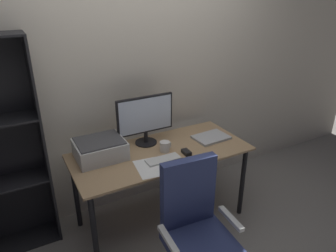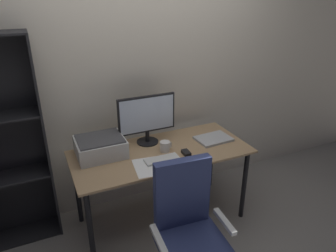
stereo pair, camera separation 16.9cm
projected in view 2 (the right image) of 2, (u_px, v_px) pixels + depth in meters
The scene contains 12 objects.
ground_plane at pixel (162, 218), 3.03m from camera, with size 12.00×12.00×0.00m, color gray.
back_wall at pixel (139, 75), 2.94m from camera, with size 6.40×0.10×2.60m, color beige.
desk at pixel (161, 159), 2.77m from camera, with size 1.55×0.70×0.74m.
monitor at pixel (147, 117), 2.78m from camera, with size 0.53×0.20×0.45m.
keyboard at pixel (162, 159), 2.58m from camera, with size 0.29×0.11×0.02m, color silver.
mouse at pixel (186, 153), 2.67m from camera, with size 0.06×0.10×0.03m, color black.
coffee_mug at pixel (165, 146), 2.71m from camera, with size 0.10×0.09×0.09m.
laptop at pixel (213, 139), 2.93m from camera, with size 0.32×0.23×0.02m, color #B7BABC.
printer at pixel (100, 147), 2.64m from camera, with size 0.40×0.34×0.16m.
paper_sheet at pixel (148, 167), 2.49m from camera, with size 0.21×0.30×0.00m, color white.
office_chair at pixel (189, 238), 2.16m from camera, with size 0.54×0.54×1.01m.
bookshelf at pixel (1, 149), 2.50m from camera, with size 0.64×0.28×1.77m.
Camera 2 is at (-0.95, -2.22, 2.05)m, focal length 33.34 mm.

